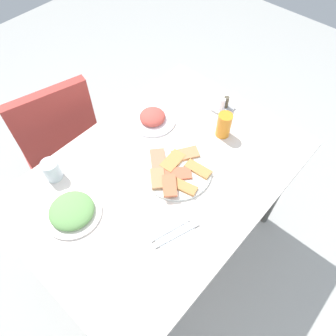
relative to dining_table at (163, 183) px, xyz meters
The scene contains 12 objects.
ground_plane 0.69m from the dining_table, ahead, with size 6.00×6.00×0.00m, color #ADADA9.
dining_table is the anchor object (origin of this frame).
dining_chair 0.75m from the dining_table, 96.92° to the left, with size 0.51×0.52×0.93m.
pide_platter 0.11m from the dining_table, 41.68° to the right, with size 0.30×0.31×0.04m.
salad_plate_greens 0.33m from the dining_table, 51.19° to the left, with size 0.23×0.23×0.05m.
salad_plate_rice 0.41m from the dining_table, 161.10° to the left, with size 0.25×0.25×0.05m.
soda_can 0.38m from the dining_table, ahead, with size 0.07×0.07×0.12m, color orange.
drinking_glass 0.47m from the dining_table, 134.25° to the left, with size 0.07×0.07×0.09m, color silver.
paper_napkin 0.29m from the dining_table, 128.96° to the right, with size 0.15×0.15×0.00m, color white.
fork 0.31m from the dining_table, 126.75° to the right, with size 0.19×0.01×0.01m, color silver.
spoon 0.28m from the dining_table, 131.40° to the right, with size 0.17×0.02×0.01m, color silver.
condiment_caddy 0.49m from the dining_table, ahead, with size 0.10×0.10×0.08m.
Camera 1 is at (-0.57, -0.54, 1.90)m, focal length 34.24 mm.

